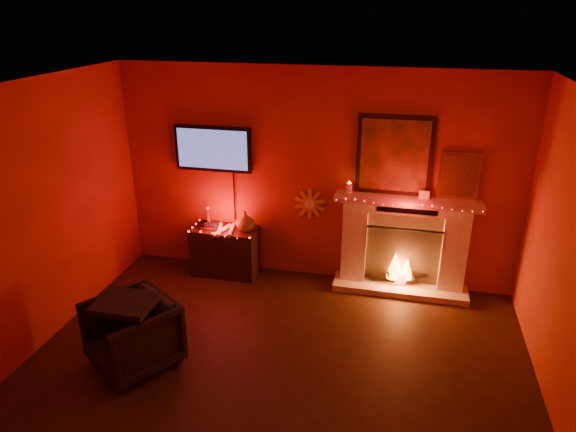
% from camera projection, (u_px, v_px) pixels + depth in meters
% --- Properties ---
extents(room, '(5.00, 5.00, 5.00)m').
position_uv_depth(room, '(258.00, 273.00, 4.11)').
color(room, black).
rests_on(room, ground).
extents(floor, '(5.00, 5.00, 0.00)m').
position_uv_depth(floor, '(262.00, 404.00, 4.63)').
color(floor, black).
rests_on(floor, ground).
extents(fireplace, '(1.72, 0.40, 2.18)m').
position_uv_depth(fireplace, '(404.00, 236.00, 6.26)').
color(fireplace, '#F5E4CE').
rests_on(fireplace, floor).
extents(tv, '(1.00, 0.07, 1.24)m').
position_uv_depth(tv, '(213.00, 149.00, 6.48)').
color(tv, black).
rests_on(tv, room).
extents(sunburst_clock, '(0.40, 0.03, 0.40)m').
position_uv_depth(sunburst_clock, '(310.00, 204.00, 6.49)').
color(sunburst_clock, gold).
rests_on(sunburst_clock, room).
extents(console_table, '(0.85, 0.52, 0.90)m').
position_uv_depth(console_table, '(226.00, 248.00, 6.76)').
color(console_table, black).
rests_on(console_table, floor).
extents(armchair, '(1.06, 1.07, 0.70)m').
position_uv_depth(armchair, '(132.00, 334.00, 5.02)').
color(armchair, black).
rests_on(armchair, floor).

